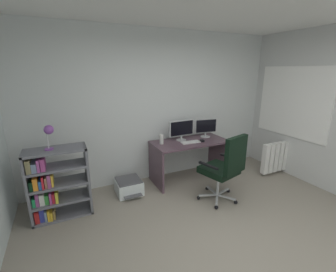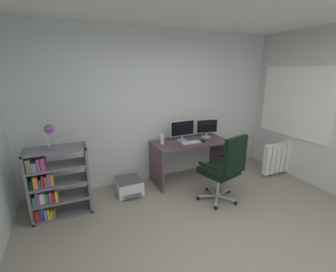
{
  "view_description": "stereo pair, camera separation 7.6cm",
  "coord_description": "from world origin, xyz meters",
  "px_view_note": "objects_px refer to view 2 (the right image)",
  "views": [
    {
      "loc": [
        -1.6,
        -1.61,
        2.0
      ],
      "look_at": [
        -0.11,
        1.56,
        0.99
      ],
      "focal_mm": 24.7,
      "sensor_mm": 36.0,
      "label": 1
    },
    {
      "loc": [
        -1.53,
        -1.64,
        2.0
      ],
      "look_at": [
        -0.11,
        1.56,
        0.99
      ],
      "focal_mm": 24.7,
      "sensor_mm": 36.0,
      "label": 2
    }
  ],
  "objects_px": {
    "desk": "(190,152)",
    "office_chair": "(225,167)",
    "computer_mouse": "(203,141)",
    "bookshelf": "(53,184)",
    "printer": "(129,186)",
    "desk_lamp": "(49,131)",
    "monitor_secondary": "(207,127)",
    "monitor_main": "(182,129)",
    "desktop_speaker": "(162,139)",
    "keyboard": "(191,142)",
    "radiator": "(283,157)"
  },
  "relations": [
    {
      "from": "desk_lamp",
      "to": "monitor_main",
      "type": "bearing_deg",
      "value": 9.07
    },
    {
      "from": "bookshelf",
      "to": "desk",
      "type": "bearing_deg",
      "value": 5.82
    },
    {
      "from": "desk",
      "to": "computer_mouse",
      "type": "bearing_deg",
      "value": -32.27
    },
    {
      "from": "keyboard",
      "to": "desk_lamp",
      "type": "distance_m",
      "value": 2.25
    },
    {
      "from": "desk_lamp",
      "to": "computer_mouse",
      "type": "bearing_deg",
      "value": 2.68
    },
    {
      "from": "office_chair",
      "to": "radiator",
      "type": "bearing_deg",
      "value": 12.36
    },
    {
      "from": "computer_mouse",
      "to": "radiator",
      "type": "distance_m",
      "value": 1.71
    },
    {
      "from": "monitor_secondary",
      "to": "keyboard",
      "type": "height_order",
      "value": "monitor_secondary"
    },
    {
      "from": "desk",
      "to": "monitor_secondary",
      "type": "height_order",
      "value": "monitor_secondary"
    },
    {
      "from": "bookshelf",
      "to": "monitor_secondary",
      "type": "bearing_deg",
      "value": 7.16
    },
    {
      "from": "office_chair",
      "to": "printer",
      "type": "distance_m",
      "value": 1.61
    },
    {
      "from": "bookshelf",
      "to": "computer_mouse",
      "type": "bearing_deg",
      "value": 2.63
    },
    {
      "from": "computer_mouse",
      "to": "desk_lamp",
      "type": "height_order",
      "value": "desk_lamp"
    },
    {
      "from": "keyboard",
      "to": "desktop_speaker",
      "type": "height_order",
      "value": "desktop_speaker"
    },
    {
      "from": "desk_lamp",
      "to": "printer",
      "type": "height_order",
      "value": "desk_lamp"
    },
    {
      "from": "monitor_main",
      "to": "monitor_secondary",
      "type": "bearing_deg",
      "value": 0.01
    },
    {
      "from": "desk",
      "to": "desk_lamp",
      "type": "height_order",
      "value": "desk_lamp"
    },
    {
      "from": "monitor_secondary",
      "to": "radiator",
      "type": "height_order",
      "value": "monitor_secondary"
    },
    {
      "from": "office_chair",
      "to": "keyboard",
      "type": "bearing_deg",
      "value": 97.83
    },
    {
      "from": "desk",
      "to": "bookshelf",
      "type": "xyz_separation_m",
      "value": [
        -2.28,
        -0.23,
        -0.06
      ]
    },
    {
      "from": "computer_mouse",
      "to": "desk_lamp",
      "type": "distance_m",
      "value": 2.47
    },
    {
      "from": "computer_mouse",
      "to": "printer",
      "type": "height_order",
      "value": "computer_mouse"
    },
    {
      "from": "desk",
      "to": "office_chair",
      "type": "distance_m",
      "value": 0.93
    },
    {
      "from": "monitor_main",
      "to": "radiator",
      "type": "bearing_deg",
      "value": -18.76
    },
    {
      "from": "monitor_main",
      "to": "computer_mouse",
      "type": "bearing_deg",
      "value": -36.3
    },
    {
      "from": "monitor_secondary",
      "to": "desk_lamp",
      "type": "bearing_deg",
      "value": -172.71
    },
    {
      "from": "monitor_main",
      "to": "keyboard",
      "type": "height_order",
      "value": "monitor_main"
    },
    {
      "from": "keyboard",
      "to": "desk_lamp",
      "type": "height_order",
      "value": "desk_lamp"
    },
    {
      "from": "desk",
      "to": "bookshelf",
      "type": "distance_m",
      "value": 2.29
    },
    {
      "from": "monitor_secondary",
      "to": "keyboard",
      "type": "bearing_deg",
      "value": -156.02
    },
    {
      "from": "desk",
      "to": "monitor_main",
      "type": "bearing_deg",
      "value": 137.98
    },
    {
      "from": "desk",
      "to": "desk_lamp",
      "type": "relative_size",
      "value": 4.22
    },
    {
      "from": "bookshelf",
      "to": "desk_lamp",
      "type": "bearing_deg",
      "value": -0.49
    },
    {
      "from": "computer_mouse",
      "to": "monitor_secondary",
      "type": "bearing_deg",
      "value": 61.72
    },
    {
      "from": "office_chair",
      "to": "monitor_secondary",
      "type": "bearing_deg",
      "value": 72.09
    },
    {
      "from": "desk_lamp",
      "to": "monitor_secondary",
      "type": "bearing_deg",
      "value": 7.29
    },
    {
      "from": "monitor_main",
      "to": "printer",
      "type": "distance_m",
      "value": 1.36
    },
    {
      "from": "monitor_main",
      "to": "office_chair",
      "type": "xyz_separation_m",
      "value": [
        0.19,
        -1.03,
        -0.36
      ]
    },
    {
      "from": "computer_mouse",
      "to": "desktop_speaker",
      "type": "height_order",
      "value": "desktop_speaker"
    },
    {
      "from": "keyboard",
      "to": "bookshelf",
      "type": "bearing_deg",
      "value": -173.61
    },
    {
      "from": "monitor_main",
      "to": "printer",
      "type": "relative_size",
      "value": 1.0
    },
    {
      "from": "keyboard",
      "to": "printer",
      "type": "relative_size",
      "value": 0.68
    },
    {
      "from": "monitor_main",
      "to": "monitor_secondary",
      "type": "height_order",
      "value": "monitor_main"
    },
    {
      "from": "monitor_main",
      "to": "radiator",
      "type": "height_order",
      "value": "monitor_main"
    },
    {
      "from": "bookshelf",
      "to": "printer",
      "type": "bearing_deg",
      "value": 9.85
    },
    {
      "from": "desk",
      "to": "office_chair",
      "type": "xyz_separation_m",
      "value": [
        0.08,
        -0.92,
        0.06
      ]
    },
    {
      "from": "monitor_secondary",
      "to": "monitor_main",
      "type": "bearing_deg",
      "value": -179.99
    },
    {
      "from": "monitor_main",
      "to": "desktop_speaker",
      "type": "relative_size",
      "value": 2.92
    },
    {
      "from": "printer",
      "to": "bookshelf",
      "type": "bearing_deg",
      "value": -170.15
    },
    {
      "from": "desk",
      "to": "desktop_speaker",
      "type": "relative_size",
      "value": 8.08
    }
  ]
}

